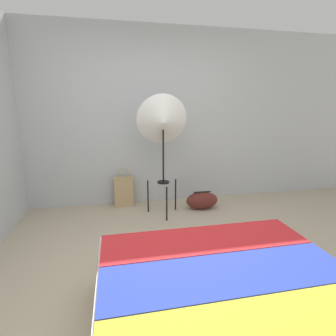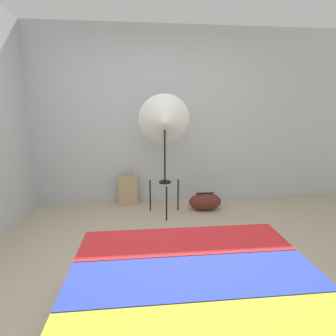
{
  "view_description": "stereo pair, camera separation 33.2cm",
  "coord_description": "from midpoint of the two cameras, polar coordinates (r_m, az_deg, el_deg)",
  "views": [
    {
      "loc": [
        -0.51,
        -1.84,
        1.45
      ],
      "look_at": [
        0.14,
        1.33,
        0.7
      ],
      "focal_mm": 28.0,
      "sensor_mm": 36.0,
      "label": 1
    },
    {
      "loc": [
        -0.18,
        -1.89,
        1.45
      ],
      "look_at": [
        0.14,
        1.33,
        0.7
      ],
      "focal_mm": 28.0,
      "sensor_mm": 36.0,
      "label": 2
    }
  ],
  "objects": [
    {
      "name": "ground_plane",
      "position": [
        2.39,
        4.15,
        -24.44
      ],
      "size": [
        14.0,
        14.0,
        0.0
      ],
      "primitive_type": "plane",
      "color": "tan"
    },
    {
      "name": "wall_back",
      "position": [
        4.0,
        -0.84,
        10.84
      ],
      "size": [
        8.0,
        0.05,
        2.6
      ],
      "color": "#B7BCC1",
      "rests_on": "ground_plane"
    },
    {
      "name": "photo_umbrella",
      "position": [
        3.44,
        2.08,
        9.9
      ],
      "size": [
        0.67,
        0.41,
        1.63
      ],
      "color": "black",
      "rests_on": "ground_plane"
    },
    {
      "name": "tote_bag",
      "position": [
        4.03,
        -6.33,
        -4.8
      ],
      "size": [
        0.28,
        0.14,
        0.58
      ],
      "color": "tan",
      "rests_on": "ground_plane"
    },
    {
      "name": "duffel_bag",
      "position": [
        3.87,
        10.53,
        -7.25
      ],
      "size": [
        0.47,
        0.25,
        0.26
      ],
      "color": "#5B231E",
      "rests_on": "ground_plane"
    }
  ]
}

